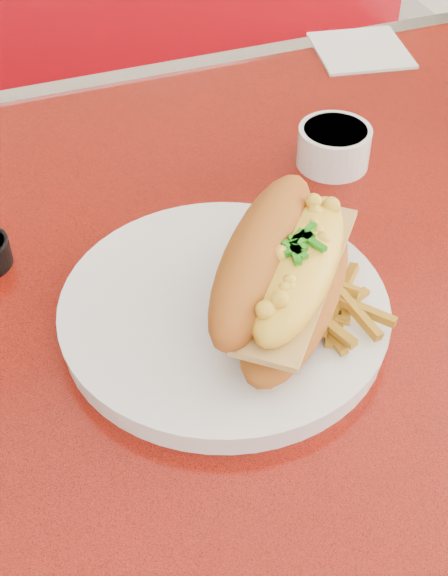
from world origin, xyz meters
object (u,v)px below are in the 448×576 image
object	(u,v)px
diner_table	(370,349)
dinner_plate	(224,312)
fork	(273,256)
gravy_ramekin	(334,145)
booth_bench_far	(166,183)
mac_hoagie	(285,271)

from	to	relation	value
diner_table	dinner_plate	size ratio (longest dim) A/B	4.11
fork	gravy_ramekin	bearing A→B (deg)	-46.74
fork	booth_bench_far	bearing A→B (deg)	-12.74
diner_table	gravy_ramekin	xyz separation A→B (m)	(0.00, 0.13, 0.18)
dinner_plate	fork	size ratio (longest dim) A/B	1.87
dinner_plate	gravy_ramekin	distance (m)	0.27
fork	dinner_plate	bearing A→B (deg)	120.71
dinner_plate	fork	world-z (taller)	same
fork	gravy_ramekin	distance (m)	0.19
diner_table	mac_hoagie	size ratio (longest dim) A/B	5.24
dinner_plate	gravy_ramekin	bearing A→B (deg)	43.45
booth_bench_far	fork	world-z (taller)	booth_bench_far
diner_table	booth_bench_far	xyz separation A→B (m)	(0.00, 0.81, -0.32)
fork	gravy_ramekin	world-z (taller)	gravy_ramekin
booth_bench_far	fork	bearing A→B (deg)	-98.95
mac_hoagie	gravy_ramekin	bearing A→B (deg)	3.91
dinner_plate	booth_bench_far	bearing A→B (deg)	77.39
mac_hoagie	booth_bench_far	bearing A→B (deg)	30.53
gravy_ramekin	mac_hoagie	bearing A→B (deg)	-126.05
mac_hoagie	fork	bearing A→B (deg)	24.43
diner_table	booth_bench_far	bearing A→B (deg)	90.00
mac_hoagie	gravy_ramekin	size ratio (longest dim) A/B	2.40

